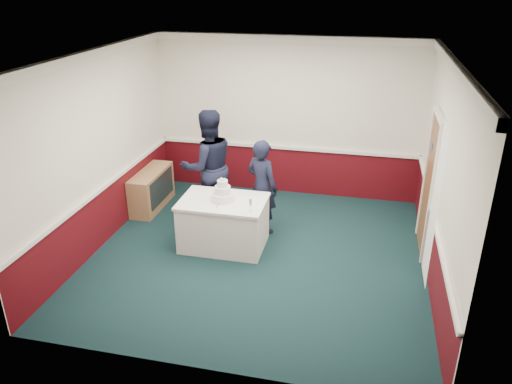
% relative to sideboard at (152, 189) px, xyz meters
% --- Properties ---
extents(ground, '(5.00, 5.00, 0.00)m').
position_rel_sideboard_xyz_m(ground, '(2.28, -1.25, -0.35)').
color(ground, '#132D2F').
rests_on(ground, ground).
extents(room_shell, '(5.00, 5.00, 3.00)m').
position_rel_sideboard_xyz_m(room_shell, '(2.36, -0.64, 1.62)').
color(room_shell, silver).
rests_on(room_shell, ground).
extents(sideboard, '(0.41, 1.20, 0.70)m').
position_rel_sideboard_xyz_m(sideboard, '(0.00, 0.00, 0.00)').
color(sideboard, '#AA7B52').
rests_on(sideboard, ground).
extents(cake_table, '(1.32, 0.92, 0.79)m').
position_rel_sideboard_xyz_m(cake_table, '(1.68, -1.08, 0.05)').
color(cake_table, white).
rests_on(cake_table, ground).
extents(wedding_cake, '(0.35, 0.35, 0.36)m').
position_rel_sideboard_xyz_m(wedding_cake, '(1.68, -1.08, 0.55)').
color(wedding_cake, white).
rests_on(wedding_cake, cake_table).
extents(cake_knife, '(0.05, 0.22, 0.00)m').
position_rel_sideboard_xyz_m(cake_knife, '(1.65, -1.28, 0.44)').
color(cake_knife, silver).
rests_on(cake_knife, cake_table).
extents(champagne_flute, '(0.05, 0.05, 0.21)m').
position_rel_sideboard_xyz_m(champagne_flute, '(2.18, -1.36, 0.58)').
color(champagne_flute, silver).
rests_on(champagne_flute, cake_table).
extents(person_man, '(1.21, 1.16, 1.97)m').
position_rel_sideboard_xyz_m(person_man, '(1.18, -0.24, 0.64)').
color(person_man, black).
rests_on(person_man, ground).
extents(person_woman, '(0.69, 0.60, 1.60)m').
position_rel_sideboard_xyz_m(person_woman, '(2.17, -0.46, 0.45)').
color(person_woman, black).
rests_on(person_woman, ground).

